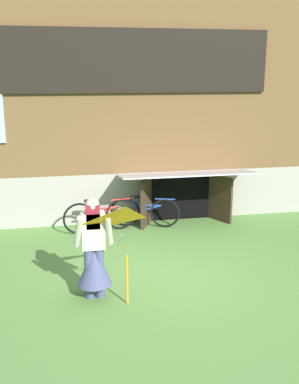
{
  "coord_description": "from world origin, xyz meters",
  "views": [
    {
      "loc": [
        -1.58,
        -6.94,
        3.32
      ],
      "look_at": [
        -0.04,
        1.0,
        1.21
      ],
      "focal_mm": 43.34,
      "sensor_mm": 36.0,
      "label": 1
    }
  ],
  "objects_px": {
    "kite": "(126,232)",
    "bicycle_red": "(100,216)",
    "bicycle_blue": "(145,212)",
    "person": "(94,257)"
  },
  "relations": [
    {
      "from": "person",
      "to": "bicycle_blue",
      "type": "bearing_deg",
      "value": 87.8
    },
    {
      "from": "kite",
      "to": "bicycle_red",
      "type": "xyz_separation_m",
      "value": [
        -0.07,
        3.49,
        -0.84
      ]
    },
    {
      "from": "person",
      "to": "bicycle_blue",
      "type": "xyz_separation_m",
      "value": [
        1.33,
        3.1,
        -0.31
      ]
    },
    {
      "from": "bicycle_red",
      "to": "person",
      "type": "bearing_deg",
      "value": -105.31
    },
    {
      "from": "kite",
      "to": "bicycle_red",
      "type": "relative_size",
      "value": 0.91
    },
    {
      "from": "person",
      "to": "kite",
      "type": "distance_m",
      "value": 0.86
    },
    {
      "from": "kite",
      "to": "bicycle_blue",
      "type": "height_order",
      "value": "kite"
    },
    {
      "from": "bicycle_blue",
      "to": "bicycle_red",
      "type": "relative_size",
      "value": 0.94
    },
    {
      "from": "kite",
      "to": "bicycle_red",
      "type": "height_order",
      "value": "kite"
    },
    {
      "from": "bicycle_blue",
      "to": "person",
      "type": "bearing_deg",
      "value": -96.84
    }
  ]
}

